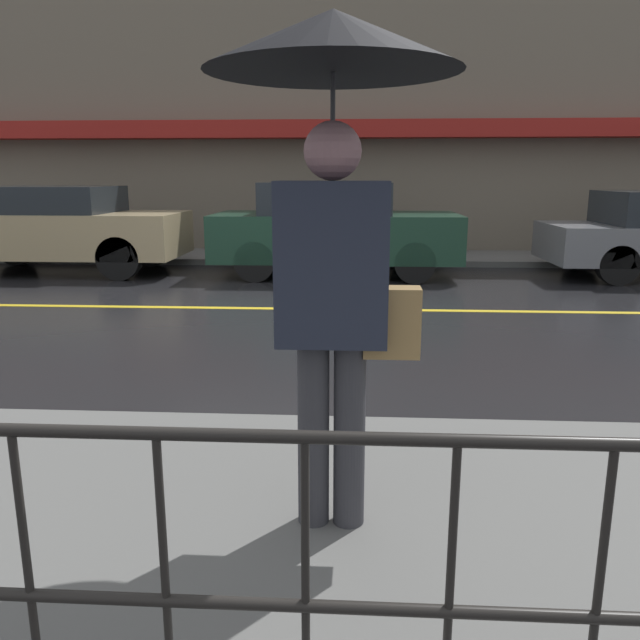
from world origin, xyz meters
TOP-DOWN VIEW (x-y plane):
  - ground_plane at (0.00, 0.00)m, footprint 80.00×80.00m
  - sidewalk_near at (0.00, -5.24)m, footprint 28.00×2.65m
  - sidewalk_far at (0.00, 4.84)m, footprint 28.00×1.85m
  - lane_marking at (0.00, 0.00)m, footprint 25.20×0.12m
  - building_storefront at (0.00, 5.89)m, footprint 28.00×0.85m
  - pedestrian at (1.19, -5.20)m, footprint 1.02×1.02m
  - car_tan at (-3.91, 2.91)m, footprint 4.20×1.83m
  - car_dark_green at (0.90, 2.91)m, footprint 4.11×1.86m

SIDE VIEW (x-z plane):
  - ground_plane at x=0.00m, z-range 0.00..0.00m
  - lane_marking at x=0.00m, z-range 0.00..0.01m
  - sidewalk_near at x=0.00m, z-range 0.00..0.11m
  - sidewalk_far at x=0.00m, z-range 0.00..0.11m
  - car_tan at x=-3.91m, z-range 0.04..1.53m
  - car_dark_green at x=0.90m, z-range 0.01..1.58m
  - pedestrian at x=1.19m, z-range 0.70..2.88m
  - building_storefront at x=0.00m, z-range -0.03..6.31m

